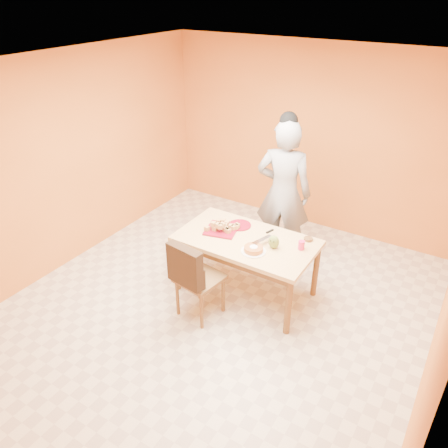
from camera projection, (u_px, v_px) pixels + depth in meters
The scene contains 16 objects.
floor at pixel (218, 306), 5.17m from camera, with size 5.00×5.00×0.00m, color beige.
ceiling at pixel (217, 68), 3.84m from camera, with size 5.00×5.00×0.00m, color white.
wall_back at pixel (310, 139), 6.35m from camera, with size 4.50×4.50×0.00m, color orange.
wall_left at pixel (69, 162), 5.54m from camera, with size 5.00×5.00×0.00m, color orange.
dining_table at pixel (246, 246), 5.09m from camera, with size 1.60×0.90×0.76m.
dining_chair at pixel (199, 277), 4.81m from camera, with size 0.52×0.59×1.00m.
pastry_pile at pixel (222, 225), 5.18m from camera, with size 0.33×0.33×0.11m, color tan, non-canonical shape.
person at pixel (283, 193), 5.61m from camera, with size 0.71×0.47×1.95m, color gray.
pastry_platter at pixel (222, 230), 5.21m from camera, with size 0.36×0.36×0.02m, color maroon.
red_dinner_plate at pixel (240, 225), 5.31m from camera, with size 0.28×0.28×0.02m, color maroon.
white_cake_plate at pixel (253, 251), 4.81m from camera, with size 0.28×0.28×0.01m, color white.
sponge_cake at pixel (254, 249), 4.79m from camera, with size 0.21×0.21×0.05m, color orange.
cake_server at pixel (262, 239), 4.90m from camera, with size 0.05×0.28×0.01m, color silver.
egg_ornament at pixel (274, 242), 4.84m from camera, with size 0.13×0.10×0.16m, color olive.
magenta_glass at pixel (301, 245), 4.83m from camera, with size 0.07×0.07×0.10m, color #DF215C.
checker_tin at pixel (308, 239), 5.01m from camera, with size 0.10×0.10×0.03m, color #3D2610.
Camera 1 is at (2.18, -3.38, 3.39)m, focal length 35.00 mm.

